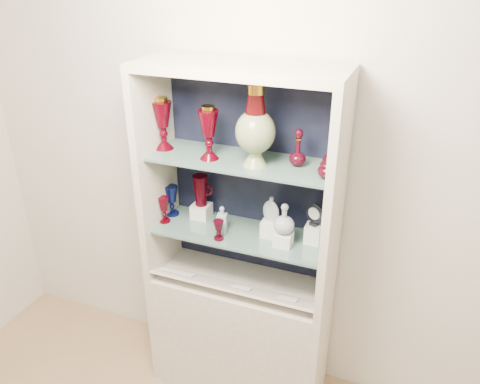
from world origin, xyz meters
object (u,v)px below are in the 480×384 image
at_px(enamel_urn, 255,126).
at_px(ruby_decanter_b, 334,147).
at_px(pedestal_lamp_right, 209,133).
at_px(ruby_decanter_a, 298,145).
at_px(pedestal_lamp_left, 163,124).
at_px(ruby_pitcher, 201,190).
at_px(clear_square_bottle, 222,219).
at_px(flat_flask, 271,209).
at_px(ruby_goblet_small, 219,230).
at_px(cobalt_goblet, 172,200).
at_px(clear_round_decanter, 284,219).
at_px(cameo_medallion, 315,214).
at_px(lidded_bowl, 328,168).
at_px(ruby_goblet_tall, 164,210).

bearing_deg(enamel_urn, ruby_decanter_b, 13.12).
bearing_deg(pedestal_lamp_right, ruby_decanter_a, 9.30).
bearing_deg(pedestal_lamp_left, ruby_pitcher, 26.16).
xyz_separation_m(pedestal_lamp_left, enamel_urn, (0.52, -0.04, 0.06)).
distance_m(clear_square_bottle, flat_flask, 0.27).
bearing_deg(ruby_goblet_small, ruby_decanter_a, 19.93).
distance_m(enamel_urn, cobalt_goblet, 0.75).
distance_m(cobalt_goblet, clear_round_decanter, 0.69).
bearing_deg(clear_round_decanter, ruby_pitcher, 167.63).
xyz_separation_m(ruby_decanter_a, cameo_medallion, (0.10, 0.02, -0.36)).
relative_size(pedestal_lamp_right, cameo_medallion, 2.09).
bearing_deg(clear_round_decanter, ruby_decanter_a, 60.79).
relative_size(pedestal_lamp_right, ruby_decanter_a, 1.29).
bearing_deg(lidded_bowl, pedestal_lamp_left, 175.75).
height_order(enamel_urn, ruby_decanter_a, enamel_urn).
distance_m(lidded_bowl, ruby_pitcher, 0.79).
height_order(enamel_urn, cobalt_goblet, enamel_urn).
bearing_deg(enamel_urn, clear_square_bottle, 174.53).
distance_m(enamel_urn, clear_round_decanter, 0.49).
relative_size(pedestal_lamp_left, ruby_goblet_tall, 1.82).
xyz_separation_m(ruby_decanter_a, lidded_bowl, (0.16, -0.09, -0.05)).
relative_size(pedestal_lamp_left, ruby_goblet_small, 2.49).
relative_size(ruby_decanter_a, cobalt_goblet, 1.17).
bearing_deg(flat_flask, enamel_urn, -116.56).
height_order(ruby_decanter_b, clear_square_bottle, ruby_decanter_b).
distance_m(cobalt_goblet, flat_flask, 0.60).
bearing_deg(ruby_goblet_tall, pedestal_lamp_right, -0.18).
relative_size(ruby_decanter_b, lidded_bowl, 2.19).
bearing_deg(ruby_decanter_b, cameo_medallion, 178.52).
bearing_deg(pedestal_lamp_left, ruby_goblet_small, -16.56).
bearing_deg(ruby_goblet_small, ruby_goblet_tall, 170.12).
bearing_deg(ruby_goblet_small, pedestal_lamp_right, 138.21).
relative_size(pedestal_lamp_right, ruby_pitcher, 1.51).
bearing_deg(cameo_medallion, ruby_decanter_a, -147.22).
bearing_deg(clear_round_decanter, ruby_goblet_tall, -179.33).
bearing_deg(cameo_medallion, flat_flask, -153.07).
bearing_deg(ruby_goblet_small, pedestal_lamp_left, 163.44).
bearing_deg(cameo_medallion, pedestal_lamp_left, -154.33).
distance_m(clear_round_decanter, cameo_medallion, 0.16).
relative_size(ruby_decanter_b, ruby_goblet_tall, 1.46).
height_order(ruby_decanter_b, ruby_goblet_tall, ruby_decanter_b).
relative_size(ruby_decanter_a, ruby_goblet_small, 1.90).
relative_size(enamel_urn, ruby_goblet_tall, 2.60).
height_order(enamel_urn, ruby_goblet_tall, enamel_urn).
height_order(pedestal_lamp_left, clear_round_decanter, pedestal_lamp_left).
relative_size(pedestal_lamp_right, lidded_bowl, 2.67).
bearing_deg(pedestal_lamp_right, ruby_goblet_small, -41.79).
distance_m(ruby_decanter_b, clear_square_bottle, 0.71).
relative_size(pedestal_lamp_right, ruby_decanter_b, 1.22).
height_order(lidded_bowl, ruby_goblet_small, lidded_bowl).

